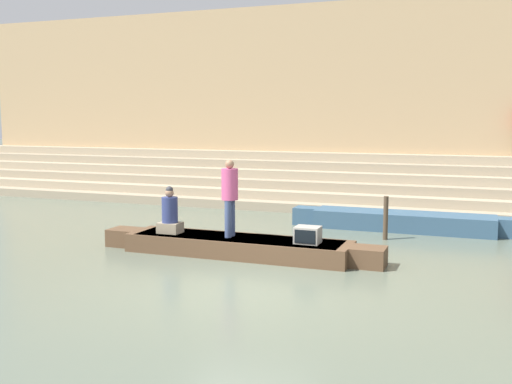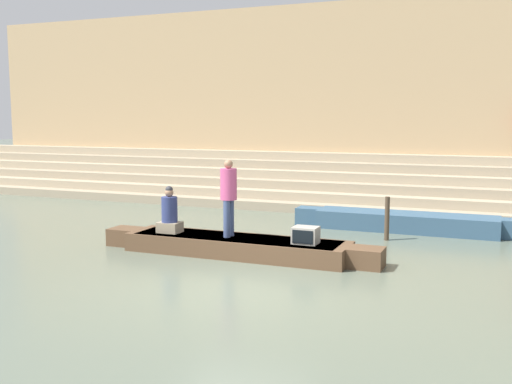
{
  "view_description": "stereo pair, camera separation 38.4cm",
  "coord_description": "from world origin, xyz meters",
  "px_view_note": "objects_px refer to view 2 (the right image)",
  "views": [
    {
      "loc": [
        4.02,
        -10.06,
        3.16
      ],
      "look_at": [
        -1.12,
        3.53,
        1.32
      ],
      "focal_mm": 42.0,
      "sensor_mm": 36.0,
      "label": 1
    },
    {
      "loc": [
        4.38,
        -9.92,
        3.16
      ],
      "look_at": [
        -1.12,
        3.53,
        1.32
      ],
      "focal_mm": 42.0,
      "sensor_mm": 36.0,
      "label": 2
    }
  ],
  "objects_px": {
    "tv_set": "(306,235)",
    "moored_boat_shore": "(406,222)",
    "mooring_post": "(387,219)",
    "person_standing": "(229,193)",
    "person_rowing": "(170,214)",
    "rowboat_main": "(236,245)"
  },
  "relations": [
    {
      "from": "mooring_post",
      "to": "moored_boat_shore",
      "type": "bearing_deg",
      "value": 79.74
    },
    {
      "from": "tv_set",
      "to": "mooring_post",
      "type": "relative_size",
      "value": 0.48
    },
    {
      "from": "mooring_post",
      "to": "person_rowing",
      "type": "bearing_deg",
      "value": -146.26
    },
    {
      "from": "person_rowing",
      "to": "mooring_post",
      "type": "bearing_deg",
      "value": 20.88
    },
    {
      "from": "person_standing",
      "to": "tv_set",
      "type": "distance_m",
      "value": 2.04
    },
    {
      "from": "tv_set",
      "to": "moored_boat_shore",
      "type": "distance_m",
      "value": 4.75
    },
    {
      "from": "rowboat_main",
      "to": "mooring_post",
      "type": "bearing_deg",
      "value": 47.87
    },
    {
      "from": "person_rowing",
      "to": "person_standing",
      "type": "bearing_deg",
      "value": -9.41
    },
    {
      "from": "mooring_post",
      "to": "rowboat_main",
      "type": "bearing_deg",
      "value": -134.16
    },
    {
      "from": "person_rowing",
      "to": "mooring_post",
      "type": "xyz_separation_m",
      "value": [
        4.59,
        3.06,
        -0.29
      ]
    },
    {
      "from": "mooring_post",
      "to": "person_standing",
      "type": "bearing_deg",
      "value": -136.06
    },
    {
      "from": "tv_set",
      "to": "moored_boat_shore",
      "type": "height_order",
      "value": "tv_set"
    },
    {
      "from": "tv_set",
      "to": "moored_boat_shore",
      "type": "bearing_deg",
      "value": 78.48
    },
    {
      "from": "rowboat_main",
      "to": "person_rowing",
      "type": "relative_size",
      "value": 6.03
    },
    {
      "from": "person_rowing",
      "to": "moored_boat_shore",
      "type": "height_order",
      "value": "person_rowing"
    },
    {
      "from": "person_standing",
      "to": "mooring_post",
      "type": "relative_size",
      "value": 1.57
    },
    {
      "from": "rowboat_main",
      "to": "moored_boat_shore",
      "type": "bearing_deg",
      "value": 56.63
    },
    {
      "from": "person_rowing",
      "to": "tv_set",
      "type": "xyz_separation_m",
      "value": [
        3.37,
        0.02,
        -0.25
      ]
    },
    {
      "from": "moored_boat_shore",
      "to": "mooring_post",
      "type": "relative_size",
      "value": 5.56
    },
    {
      "from": "person_rowing",
      "to": "tv_set",
      "type": "distance_m",
      "value": 3.38
    },
    {
      "from": "rowboat_main",
      "to": "person_rowing",
      "type": "height_order",
      "value": "person_rowing"
    },
    {
      "from": "person_standing",
      "to": "moored_boat_shore",
      "type": "distance_m",
      "value": 5.68
    }
  ]
}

